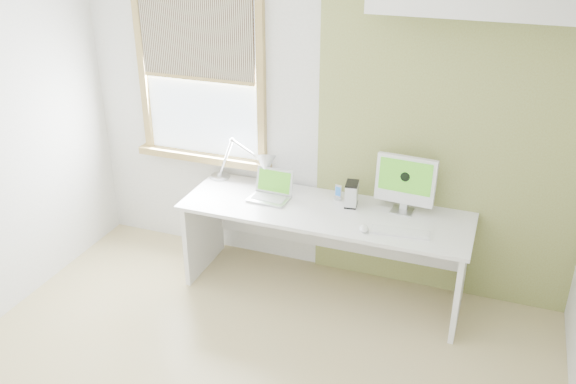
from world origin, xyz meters
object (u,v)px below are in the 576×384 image
at_px(desk, 327,228).
at_px(desk_lamp, 257,165).
at_px(laptop, 271,191).
at_px(imac, 406,181).
at_px(external_drive, 352,194).

bearing_deg(desk, desk_lamp, 168.80).
xyz_separation_m(desk, laptop, (-0.46, -0.01, 0.25)).
bearing_deg(imac, external_drive, -173.11).
bearing_deg(imac, desk, -167.09).
xyz_separation_m(external_drive, imac, (0.39, 0.05, 0.15)).
bearing_deg(laptop, imac, 7.52).
bearing_deg(imac, desk_lamp, -179.91).
bearing_deg(desk, external_drive, 25.80).
xyz_separation_m(desk, imac, (0.56, 0.13, 0.44)).
height_order(external_drive, imac, imac).
relative_size(desk, external_drive, 11.61).
bearing_deg(external_drive, laptop, -172.08).
bearing_deg(external_drive, desk_lamp, 176.77).
distance_m(desk_lamp, imac, 1.19).
bearing_deg(laptop, external_drive, 7.92).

